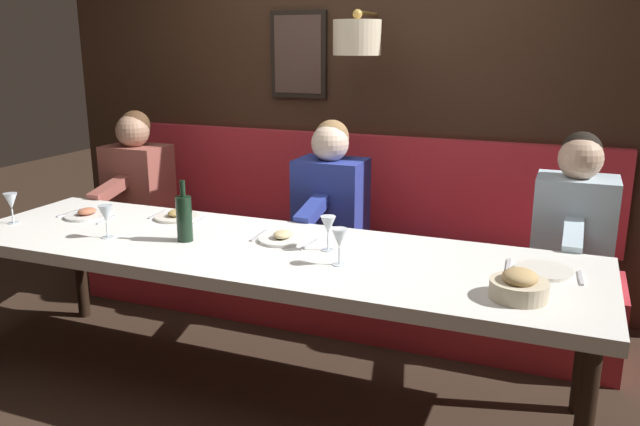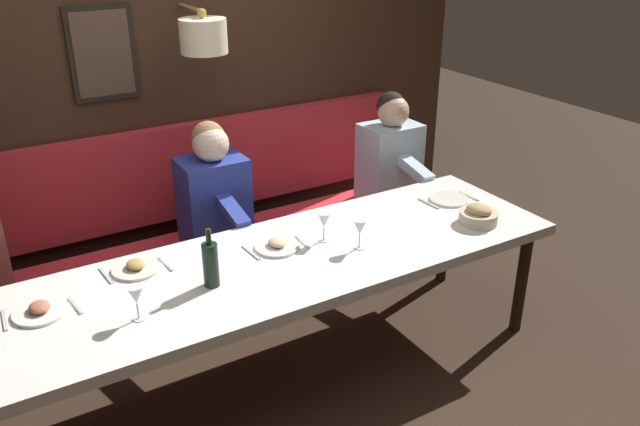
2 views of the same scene
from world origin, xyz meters
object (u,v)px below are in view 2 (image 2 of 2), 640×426
(wine_glass_3, at_px, (360,228))
(dining_table, at_px, (279,270))
(wine_glass_1, at_px, (136,296))
(wine_bottle, at_px, (211,264))
(bread_bowl, at_px, (478,215))
(diner_nearest, at_px, (390,151))
(wine_glass_0, at_px, (324,221))
(diner_near, at_px, (213,189))

(wine_glass_3, bearing_deg, dining_table, 76.42)
(wine_glass_1, distance_m, wine_bottle, 0.40)
(dining_table, bearing_deg, wine_glass_3, -103.58)
(wine_bottle, bearing_deg, bread_bowl, -95.33)
(diner_nearest, distance_m, wine_glass_3, 1.36)
(wine_bottle, bearing_deg, diner_nearest, -61.85)
(diner_nearest, height_order, wine_glass_0, diner_nearest)
(dining_table, distance_m, wine_glass_3, 0.47)
(wine_glass_1, relative_size, wine_bottle, 0.55)
(dining_table, height_order, bread_bowl, bread_bowl)
(dining_table, distance_m, wine_glass_1, 0.81)
(wine_glass_3, bearing_deg, wine_bottle, 86.56)
(diner_near, relative_size, wine_glass_1, 4.82)
(diner_nearest, xyz_separation_m, wine_glass_0, (-0.82, 1.05, 0.04))
(diner_nearest, bearing_deg, diner_near, 90.00)
(diner_near, bearing_deg, wine_bottle, 157.03)
(wine_glass_1, xyz_separation_m, bread_bowl, (-0.05, -1.96, -0.07))
(wine_glass_0, bearing_deg, diner_near, 20.26)
(wine_glass_3, distance_m, bread_bowl, 0.76)
(wine_glass_1, relative_size, wine_glass_3, 1.00)
(dining_table, height_order, wine_glass_1, wine_glass_1)
(dining_table, height_order, wine_bottle, wine_bottle)
(diner_near, relative_size, wine_glass_0, 4.82)
(diner_near, height_order, wine_glass_1, diner_near)
(diner_nearest, height_order, bread_bowl, diner_nearest)
(diner_nearest, relative_size, wine_glass_0, 4.82)
(dining_table, bearing_deg, diner_nearest, -57.03)
(dining_table, xyz_separation_m, bread_bowl, (-0.20, -1.18, 0.11))
(diner_nearest, xyz_separation_m, diner_near, (0.00, 1.35, 0.00))
(wine_glass_0, relative_size, bread_bowl, 0.75)
(wine_glass_1, distance_m, bread_bowl, 1.96)
(diner_nearest, xyz_separation_m, wine_bottle, (-0.94, 1.75, 0.04))
(dining_table, height_order, wine_glass_3, wine_glass_3)
(wine_bottle, distance_m, bread_bowl, 1.58)
(wine_glass_1, bearing_deg, wine_glass_3, -87.56)
(wine_glass_0, distance_m, wine_bottle, 0.71)
(wine_glass_3, bearing_deg, bread_bowl, -97.34)
(diner_nearest, bearing_deg, wine_glass_1, 115.90)
(diner_near, distance_m, wine_glass_0, 0.87)
(dining_table, height_order, diner_near, diner_near)
(bread_bowl, bearing_deg, diner_near, 47.34)
(diner_near, xyz_separation_m, wine_glass_0, (-0.82, -0.30, 0.04))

